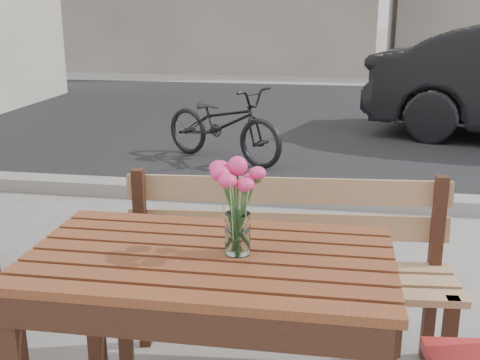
% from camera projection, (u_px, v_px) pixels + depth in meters
% --- Properties ---
extents(street, '(30.00, 8.12, 0.12)m').
position_uv_depth(street, '(315.00, 147.00, 7.18)').
color(street, black).
rests_on(street, ground).
extents(main_table, '(1.32, 0.78, 0.81)m').
position_uv_depth(main_table, '(210.00, 287.00, 2.19)').
color(main_table, maroon).
rests_on(main_table, ground).
extents(main_bench, '(1.56, 0.58, 0.95)m').
position_uv_depth(main_bench, '(285.00, 251.00, 2.77)').
color(main_bench, '#A17C53').
rests_on(main_bench, ground).
extents(main_vase, '(0.20, 0.20, 0.36)m').
position_uv_depth(main_vase, '(238.00, 194.00, 2.10)').
color(main_vase, white).
rests_on(main_vase, main_table).
extents(bicycle, '(1.65, 1.25, 0.83)m').
position_uv_depth(bicycle, '(223.00, 124.00, 6.55)').
color(bicycle, black).
rests_on(bicycle, ground).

